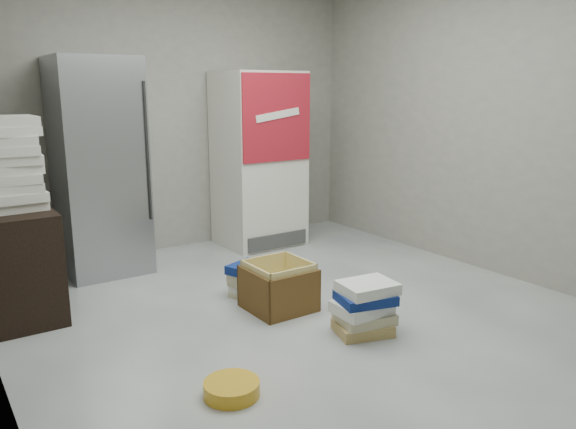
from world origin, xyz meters
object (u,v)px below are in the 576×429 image
Objects in this scene: steel_fridge at (99,167)px; coke_cooler at (259,159)px; wood_shelf at (17,264)px; phonebook_stack_main at (364,308)px; cardboard_box at (279,290)px.

steel_fridge reaches higher than coke_cooler.
steel_fridge reaches higher than wood_shelf.
phonebook_stack_main is (-0.60, -2.36, -0.72)m from coke_cooler.
wood_shelf reaches higher than phonebook_stack_main.
coke_cooler is (1.65, -0.01, -0.05)m from steel_fridge.
cardboard_box is (0.80, -1.67, -0.80)m from steel_fridge.
steel_fridge is at bearing 115.27° from cardboard_box.
coke_cooler is 2.54m from phonebook_stack_main.
wood_shelf is 1.83× the size of phonebook_stack_main.
wood_shelf is 1.90m from cardboard_box.
cardboard_box is (-0.24, 0.69, -0.03)m from phonebook_stack_main.
cardboard_box reaches higher than phonebook_stack_main.
coke_cooler is at bearing 84.35° from phonebook_stack_main.
phonebook_stack_main is at bearing -41.03° from wood_shelf.
cardboard_box is at bearing -29.95° from wood_shelf.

